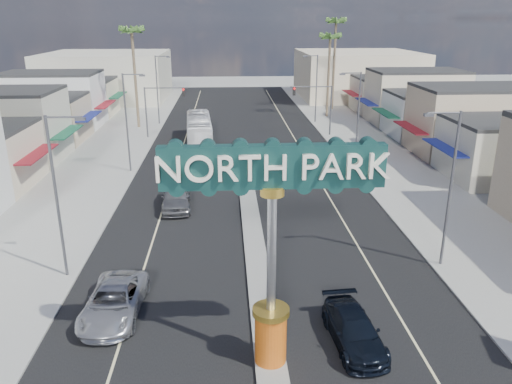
{
  "coord_description": "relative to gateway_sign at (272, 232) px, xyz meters",
  "views": [
    {
      "loc": [
        -1.65,
        -15.17,
        13.55
      ],
      "look_at": [
        -0.07,
        10.55,
        4.55
      ],
      "focal_mm": 35.0,
      "sensor_mm": 36.0,
      "label": 1
    }
  ],
  "objects": [
    {
      "name": "traffic_signal_right",
      "position": [
        9.18,
        42.02,
        -1.65
      ],
      "size": [
        5.09,
        0.45,
        6.0
      ],
      "color": "#47474C",
      "rests_on": "ground"
    },
    {
      "name": "traffic_signal_left",
      "position": [
        -9.18,
        42.02,
        -1.65
      ],
      "size": [
        5.09,
        0.45,
        6.0
      ],
      "color": "#47474C",
      "rests_on": "ground"
    },
    {
      "name": "streetlight_l_mid",
      "position": [
        -10.43,
        28.02,
        -0.86
      ],
      "size": [
        2.03,
        0.22,
        9.0
      ],
      "color": "#47474C",
      "rests_on": "ground"
    },
    {
      "name": "streetlight_l_far",
      "position": [
        -10.43,
        50.02,
        -0.86
      ],
      "size": [
        2.03,
        0.22,
        9.0
      ],
      "color": "#47474C",
      "rests_on": "ground"
    },
    {
      "name": "sidewalk_left",
      "position": [
        -14.0,
        28.02,
        -5.87
      ],
      "size": [
        8.0,
        120.0,
        0.12
      ],
      "primitive_type": "cube",
      "color": "gray",
      "rests_on": "ground"
    },
    {
      "name": "ground",
      "position": [
        0.0,
        28.02,
        -5.93
      ],
      "size": [
        160.0,
        160.0,
        0.0
      ],
      "primitive_type": "plane",
      "color": "gray",
      "rests_on": "ground"
    },
    {
      "name": "palm_left_far",
      "position": [
        -13.0,
        48.02,
        5.57
      ],
      "size": [
        2.6,
        2.6,
        13.1
      ],
      "color": "brown",
      "rests_on": "ground"
    },
    {
      "name": "streetlight_r_near",
      "position": [
        10.43,
        8.02,
        -0.86
      ],
      "size": [
        2.03,
        0.22,
        9.0
      ],
      "color": "#47474C",
      "rests_on": "ground"
    },
    {
      "name": "streetlight_r_mid",
      "position": [
        10.43,
        28.02,
        -0.86
      ],
      "size": [
        2.03,
        0.22,
        9.0
      ],
      "color": "#47474C",
      "rests_on": "ground"
    },
    {
      "name": "backdrop_far_left",
      "position": [
        -22.0,
        73.02,
        -1.93
      ],
      "size": [
        20.0,
        20.0,
        8.0
      ],
      "primitive_type": "cube",
      "color": "#B7B29E",
      "rests_on": "ground"
    },
    {
      "name": "palm_right_mid",
      "position": [
        13.0,
        54.02,
        4.67
      ],
      "size": [
        2.6,
        2.6,
        12.1
      ],
      "color": "brown",
      "rests_on": "ground"
    },
    {
      "name": "storefront_row_right",
      "position": [
        24.0,
        41.02,
        -2.93
      ],
      "size": [
        12.0,
        42.0,
        6.0
      ],
      "primitive_type": "cube",
      "color": "#B7B29E",
      "rests_on": "ground"
    },
    {
      "name": "sidewalk_right",
      "position": [
        14.0,
        28.02,
        -5.87
      ],
      "size": [
        8.0,
        120.0,
        0.12
      ],
      "primitive_type": "cube",
      "color": "gray",
      "rests_on": "ground"
    },
    {
      "name": "streetlight_l_near",
      "position": [
        -10.43,
        8.02,
        -0.86
      ],
      "size": [
        2.03,
        0.22,
        9.0
      ],
      "color": "#47474C",
      "rests_on": "ground"
    },
    {
      "name": "city_bus",
      "position": [
        -4.72,
        39.23,
        -4.35
      ],
      "size": [
        3.4,
        11.45,
        3.15
      ],
      "primitive_type": "imported",
      "rotation": [
        0.0,
        0.0,
        0.07
      ],
      "color": "white",
      "rests_on": "ground"
    },
    {
      "name": "storefront_row_left",
      "position": [
        -24.0,
        41.02,
        -2.93
      ],
      "size": [
        12.0,
        42.0,
        6.0
      ],
      "primitive_type": "cube",
      "color": "beige",
      "rests_on": "ground"
    },
    {
      "name": "suv_right",
      "position": [
        3.76,
        1.1,
        -5.23
      ],
      "size": [
        2.32,
        4.94,
        1.39
      ],
      "primitive_type": "imported",
      "rotation": [
        0.0,
        0.0,
        0.08
      ],
      "color": "black",
      "rests_on": "ground"
    },
    {
      "name": "car_parked_left",
      "position": [
        -5.5,
        18.33,
        -5.03
      ],
      "size": [
        2.52,
        5.41,
        1.79
      ],
      "primitive_type": "imported",
      "rotation": [
        0.0,
        0.0,
        0.08
      ],
      "color": "#5D5E62",
      "rests_on": "ground"
    },
    {
      "name": "palm_right_far",
      "position": [
        15.0,
        60.02,
        6.46
      ],
      "size": [
        2.6,
        2.6,
        14.1
      ],
      "color": "brown",
      "rests_on": "ground"
    },
    {
      "name": "gateway_sign",
      "position": [
        0.0,
        0.0,
        0.0
      ],
      "size": [
        8.2,
        1.5,
        9.15
      ],
      "color": "#DB5710",
      "rests_on": "median_island"
    },
    {
      "name": "backdrop_far_right",
      "position": [
        22.0,
        73.02,
        -1.93
      ],
      "size": [
        20.0,
        20.0,
        8.0
      ],
      "primitive_type": "cube",
      "color": "beige",
      "rests_on": "ground"
    },
    {
      "name": "median_island",
      "position": [
        0.0,
        12.02,
        -5.85
      ],
      "size": [
        1.3,
        30.0,
        0.16
      ],
      "primitive_type": "cube",
      "color": "gray",
      "rests_on": "ground"
    },
    {
      "name": "suv_left",
      "position": [
        -7.16,
        3.99,
        -5.16
      ],
      "size": [
        2.76,
        5.59,
        1.53
      ],
      "primitive_type": "imported",
      "rotation": [
        0.0,
        0.0,
        -0.04
      ],
      "color": "#BABBBF",
      "rests_on": "ground"
    },
    {
      "name": "road",
      "position": [
        0.0,
        28.02,
        -5.92
      ],
      "size": [
        20.0,
        120.0,
        0.01
      ],
      "primitive_type": "cube",
      "color": "black",
      "rests_on": "ground"
    },
    {
      "name": "streetlight_r_far",
      "position": [
        10.43,
        50.02,
        -0.86
      ],
      "size": [
        2.03,
        0.22,
        9.0
      ],
      "color": "#47474C",
      "rests_on": "ground"
    }
  ]
}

